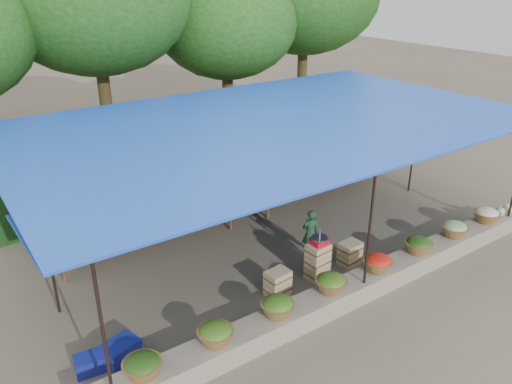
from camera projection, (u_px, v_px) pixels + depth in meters
ground at (271, 238)px, 11.60m from camera, size 60.00×60.00×0.00m
stone_curb at (357, 288)px, 9.45m from camera, size 10.60×0.55×0.40m
stall_canopy at (271, 127)px, 10.56m from camera, size 10.80×6.60×2.82m
produce_baskets at (355, 273)px, 9.25m from camera, size 8.98×0.58×0.34m
netting_backdrop at (203, 150)px, 13.45m from camera, size 10.60×0.06×2.50m
tree_row at (164, 8)px, 14.51m from camera, size 16.51×5.50×7.12m
fruit_table_left at (145, 221)px, 11.07m from camera, size 4.21×0.95×0.93m
fruit_table_right at (316, 173)px, 13.67m from camera, size 4.21×0.95×0.93m
crate_counter at (316, 265)px, 9.98m from camera, size 2.38×0.38×0.77m
weighing_scale at (319, 240)px, 9.78m from camera, size 0.33×0.33×0.35m
vendor_seated at (310, 233)px, 10.72m from camera, size 0.44×0.34×1.07m
customer_left at (67, 217)px, 10.84m from camera, size 0.93×0.83×1.58m
customer_mid at (266, 171)px, 13.42m from camera, size 1.02×0.65×1.50m
customer_right at (360, 148)px, 15.21m from camera, size 0.91×0.82×1.49m
blue_crate_front at (90, 363)px, 7.71m from camera, size 0.50×0.38×0.28m
blue_crate_back at (121, 351)px, 7.92m from camera, size 0.66×0.55×0.34m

